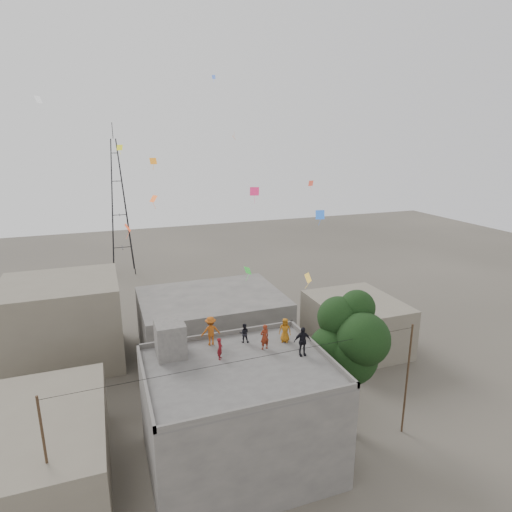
# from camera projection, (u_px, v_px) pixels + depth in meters

# --- Properties ---
(ground) EXTENTS (140.00, 140.00, 0.00)m
(ground) POSITION_uv_depth(u_px,v_px,m) (240.00, 462.00, 24.64)
(ground) COLOR #413D35
(ground) RESTS_ON ground
(main_building) EXTENTS (10.00, 8.00, 6.10)m
(main_building) POSITION_uv_depth(u_px,v_px,m) (239.00, 416.00, 23.84)
(main_building) COLOR #524F4D
(main_building) RESTS_ON ground
(parapet) EXTENTS (10.00, 8.00, 0.30)m
(parapet) POSITION_uv_depth(u_px,v_px,m) (239.00, 365.00, 22.99)
(parapet) COLOR #524F4D
(parapet) RESTS_ON main_building
(stair_head_box) EXTENTS (1.60, 1.80, 2.00)m
(stair_head_box) POSITION_uv_depth(u_px,v_px,m) (170.00, 339.00, 24.06)
(stair_head_box) COLOR #524F4D
(stair_head_box) RESTS_ON main_building
(neighbor_west) EXTENTS (8.00, 10.00, 4.00)m
(neighbor_west) POSITION_uv_depth(u_px,v_px,m) (27.00, 456.00, 22.30)
(neighbor_west) COLOR #6A6254
(neighbor_west) RESTS_ON ground
(neighbor_north) EXTENTS (12.00, 9.00, 5.00)m
(neighbor_north) POSITION_uv_depth(u_px,v_px,m) (212.00, 322.00, 37.33)
(neighbor_north) COLOR #524F4D
(neighbor_north) RESTS_ON ground
(neighbor_northwest) EXTENTS (9.00, 8.00, 7.00)m
(neighbor_northwest) POSITION_uv_depth(u_px,v_px,m) (63.00, 322.00, 34.92)
(neighbor_northwest) COLOR #6A6254
(neighbor_northwest) RESTS_ON ground
(neighbor_east) EXTENTS (7.00, 8.00, 4.40)m
(neighbor_east) POSITION_uv_depth(u_px,v_px,m) (356.00, 324.00, 37.73)
(neighbor_east) COLOR #6A6254
(neighbor_east) RESTS_ON ground
(tree) EXTENTS (4.90, 4.60, 9.10)m
(tree) POSITION_uv_depth(u_px,v_px,m) (351.00, 341.00, 25.99)
(tree) COLOR black
(tree) RESTS_ON ground
(utility_line) EXTENTS (20.12, 0.62, 7.40)m
(utility_line) POSITION_uv_depth(u_px,v_px,m) (255.00, 415.00, 22.66)
(utility_line) COLOR black
(utility_line) RESTS_ON ground
(transmission_tower) EXTENTS (2.97, 2.97, 20.01)m
(transmission_tower) POSITION_uv_depth(u_px,v_px,m) (119.00, 208.00, 57.18)
(transmission_tower) COLOR black
(transmission_tower) RESTS_ON ground
(person_red_adult) EXTENTS (0.62, 0.47, 1.54)m
(person_red_adult) POSITION_uv_depth(u_px,v_px,m) (265.00, 337.00, 24.81)
(person_red_adult) COLOR maroon
(person_red_adult) RESTS_ON main_building
(person_orange_child) EXTENTS (0.87, 0.80, 1.49)m
(person_orange_child) POSITION_uv_depth(u_px,v_px,m) (285.00, 330.00, 25.74)
(person_orange_child) COLOR #9C5A11
(person_orange_child) RESTS_ON main_building
(person_dark_child) EXTENTS (0.69, 0.61, 1.20)m
(person_dark_child) POSITION_uv_depth(u_px,v_px,m) (244.00, 333.00, 25.70)
(person_dark_child) COLOR black
(person_dark_child) RESTS_ON main_building
(person_dark_adult) EXTENTS (1.05, 0.53, 1.71)m
(person_dark_adult) POSITION_uv_depth(u_px,v_px,m) (302.00, 341.00, 24.08)
(person_dark_adult) COLOR black
(person_dark_adult) RESTS_ON main_building
(person_orange_adult) EXTENTS (1.16, 0.68, 1.78)m
(person_orange_adult) POSITION_uv_depth(u_px,v_px,m) (211.00, 331.00, 25.32)
(person_orange_adult) COLOR #A04812
(person_orange_adult) RESTS_ON main_building
(person_red_child) EXTENTS (0.46, 0.54, 1.27)m
(person_red_child) POSITION_uv_depth(u_px,v_px,m) (220.00, 349.00, 23.72)
(person_red_child) COLOR maroon
(person_red_child) RESTS_ON main_building
(kites) EXTENTS (20.55, 17.64, 12.89)m
(kites) POSITION_uv_depth(u_px,v_px,m) (204.00, 189.00, 26.18)
(kites) COLOR #F34419
(kites) RESTS_ON ground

